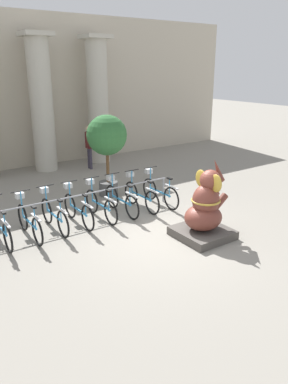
# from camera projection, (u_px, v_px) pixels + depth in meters

# --- Properties ---
(ground_plane) EXTENTS (60.00, 60.00, 0.00)m
(ground_plane) POSITION_uv_depth(u_px,v_px,m) (160.00, 236.00, 9.21)
(ground_plane) COLOR gray
(building_facade) EXTENTS (20.00, 0.20, 6.00)m
(building_facade) POSITION_uv_depth(u_px,v_px,m) (32.00, 92.00, 14.94)
(building_facade) COLOR #BCB29E
(building_facade) RESTS_ON ground_plane
(column_middle) EXTENTS (1.08, 1.08, 5.16)m
(column_middle) POSITION_uv_depth(u_px,v_px,m) (41.00, 103.00, 14.29)
(column_middle) COLOR #BCB7A8
(column_middle) RESTS_ON ground_plane
(column_right) EXTENTS (1.08, 1.08, 5.16)m
(column_right) POSITION_uv_depth(u_px,v_px,m) (98.00, 100.00, 15.59)
(column_right) COLOR #BCB7A8
(column_right) RESTS_ON ground_plane
(bike_rack) EXTENTS (5.23, 0.05, 0.77)m
(bike_rack) POSITION_uv_depth(u_px,v_px,m) (87.00, 198.00, 9.99)
(bike_rack) COLOR gray
(bike_rack) RESTS_ON ground_plane
(bicycle_0) EXTENTS (0.48, 1.77, 1.06)m
(bicycle_0) POSITION_uv_depth(u_px,v_px,m) (0.00, 227.00, 8.73)
(bicycle_0) COLOR black
(bicycle_0) RESTS_ON ground_plane
(bicycle_1) EXTENTS (0.48, 1.77, 1.06)m
(bicycle_1) POSITION_uv_depth(u_px,v_px,m) (29.00, 221.00, 9.05)
(bicycle_1) COLOR black
(bicycle_1) RESTS_ON ground_plane
(bicycle_2) EXTENTS (0.48, 1.77, 1.06)m
(bicycle_2) POSITION_uv_depth(u_px,v_px,m) (54.00, 214.00, 9.47)
(bicycle_2) COLOR black
(bicycle_2) RESTS_ON ground_plane
(bicycle_3) EXTENTS (0.48, 1.77, 1.06)m
(bicycle_3) POSITION_uv_depth(u_px,v_px,m) (78.00, 209.00, 9.82)
(bicycle_3) COLOR black
(bicycle_3) RESTS_ON ground_plane
(bicycle_4) EXTENTS (0.48, 1.77, 1.06)m
(bicycle_4) POSITION_uv_depth(u_px,v_px,m) (100.00, 204.00, 10.17)
(bicycle_4) COLOR black
(bicycle_4) RESTS_ON ground_plane
(bicycle_5) EXTENTS (0.48, 1.77, 1.06)m
(bicycle_5) POSITION_uv_depth(u_px,v_px,m) (121.00, 199.00, 10.54)
(bicycle_5) COLOR black
(bicycle_5) RESTS_ON ground_plane
(bicycle_6) EXTENTS (0.48, 1.77, 1.06)m
(bicycle_6) POSITION_uv_depth(u_px,v_px,m) (141.00, 195.00, 10.88)
(bicycle_6) COLOR black
(bicycle_6) RESTS_ON ground_plane
(bicycle_7) EXTENTS (0.48, 1.77, 1.06)m
(bicycle_7) POSITION_uv_depth(u_px,v_px,m) (159.00, 191.00, 11.21)
(bicycle_7) COLOR black
(bicycle_7) RESTS_ON ground_plane
(elephant_statue) EXTENTS (1.24, 1.24, 1.95)m
(elephant_statue) POSITION_uv_depth(u_px,v_px,m) (205.00, 211.00, 9.00)
(elephant_statue) COLOR #4C4742
(elephant_statue) RESTS_ON ground_plane
(person_pedestrian) EXTENTS (0.23, 0.47, 1.74)m
(person_pedestrian) POSITION_uv_depth(u_px,v_px,m) (89.00, 143.00, 14.93)
(person_pedestrian) COLOR #383342
(person_pedestrian) RESTS_ON ground_plane
(potted_tree) EXTENTS (1.25, 1.25, 2.58)m
(potted_tree) POSITION_uv_depth(u_px,v_px,m) (107.00, 139.00, 11.57)
(potted_tree) COLOR #4C4C4C
(potted_tree) RESTS_ON ground_plane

